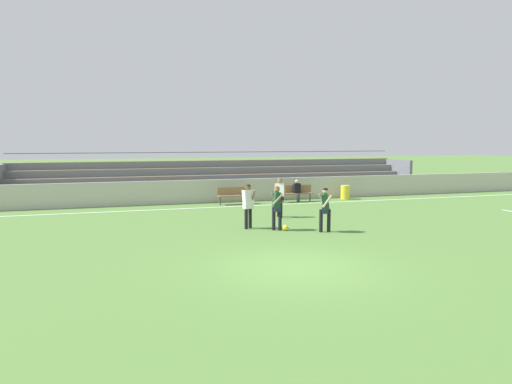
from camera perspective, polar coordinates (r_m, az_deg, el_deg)
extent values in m
plane|color=#517A38|center=(12.23, 4.99, -9.21)|extent=(160.00, 160.00, 0.00)
cube|color=white|center=(22.97, -5.84, -1.91)|extent=(44.00, 0.12, 0.01)
cube|color=#BCB7AD|center=(24.73, -6.72, 0.08)|extent=(48.00, 0.16, 1.23)
cube|color=#897051|center=(26.50, -3.30, 0.08)|extent=(24.22, 0.36, 0.08)
cube|color=slate|center=(26.33, -3.19, -0.41)|extent=(24.22, 0.04, 0.41)
cube|color=#897051|center=(27.15, -3.67, 1.09)|extent=(24.22, 0.36, 0.08)
cube|color=slate|center=(26.97, -3.57, 0.62)|extent=(24.22, 0.04, 0.41)
cube|color=#897051|center=(27.80, -4.02, 2.05)|extent=(24.22, 0.36, 0.08)
cube|color=slate|center=(27.62, -3.92, 1.60)|extent=(24.22, 0.04, 0.41)
cube|color=#897051|center=(28.46, -4.35, 2.97)|extent=(24.22, 0.36, 0.08)
cube|color=slate|center=(28.28, -4.26, 2.53)|extent=(24.22, 0.04, 0.41)
cube|color=#897051|center=(29.13, -4.67, 3.84)|extent=(24.22, 0.36, 0.08)
cube|color=slate|center=(28.95, -4.58, 3.42)|extent=(24.22, 0.04, 0.41)
cube|color=slate|center=(27.66, -29.01, 0.83)|extent=(0.20, 3.19, 2.04)
cube|color=slate|center=(32.72, 16.92, 2.07)|extent=(0.20, 3.19, 2.04)
cylinder|color=slate|center=(29.36, -4.79, 4.93)|extent=(24.22, 0.06, 0.06)
cube|color=olive|center=(25.05, 5.06, -0.20)|extent=(1.80, 0.40, 0.06)
cube|color=olive|center=(25.18, 4.91, 0.41)|extent=(1.80, 0.05, 0.40)
cylinder|color=#47474C|center=(24.79, 3.38, -0.77)|extent=(0.07, 0.07, 0.45)
cylinder|color=#47474C|center=(25.38, 6.68, -0.64)|extent=(0.07, 0.07, 0.45)
cube|color=olive|center=(23.95, -2.62, -0.47)|extent=(1.80, 0.40, 0.06)
cube|color=olive|center=(24.10, -2.73, 0.16)|extent=(1.80, 0.05, 0.40)
cylinder|color=#47474C|center=(23.80, -4.43, -1.08)|extent=(0.07, 0.07, 0.45)
cylinder|color=#47474C|center=(24.19, -0.83, -0.94)|extent=(0.07, 0.07, 0.45)
cylinder|color=yellow|center=(26.62, 10.94, -0.03)|extent=(0.51, 0.51, 0.79)
cylinder|color=#2D2D38|center=(24.87, 5.24, -0.77)|extent=(0.16, 0.16, 0.45)
cube|color=black|center=(25.01, 5.06, 0.46)|extent=(0.36, 0.24, 0.52)
sphere|color=#D6A884|center=(24.98, 5.07, 1.30)|extent=(0.21, 0.21, 0.21)
cylinder|color=black|center=(16.83, 8.01, -3.54)|extent=(0.13, 0.13, 0.82)
cylinder|color=black|center=(16.91, 8.97, -3.50)|extent=(0.13, 0.13, 0.82)
cube|color=#232847|center=(16.81, 8.51, -2.20)|extent=(0.34, 0.42, 0.24)
cube|color=#194228|center=(16.77, 8.53, -1.19)|extent=(0.42, 0.46, 0.59)
cylinder|color=#D6A884|center=(16.95, 8.29, -0.98)|extent=(0.36, 0.20, 0.47)
cylinder|color=#D6A884|center=(16.58, 8.78, -1.15)|extent=(0.36, 0.20, 0.47)
sphere|color=#D6A884|center=(16.72, 8.55, 0.12)|extent=(0.21, 0.21, 0.21)
sphere|color=black|center=(16.72, 8.55, 0.19)|extent=(0.20, 0.20, 0.20)
cylinder|color=black|center=(17.01, 2.97, -3.33)|extent=(0.13, 0.13, 0.85)
cylinder|color=black|center=(17.06, 2.20, -3.30)|extent=(0.13, 0.13, 0.85)
cube|color=#232847|center=(16.97, 2.59, -1.97)|extent=(0.27, 0.39, 0.24)
cube|color=#194228|center=(16.93, 2.60, -0.96)|extent=(0.37, 0.42, 0.59)
cylinder|color=#A87A5B|center=(16.74, 2.70, -0.92)|extent=(0.42, 0.13, 0.43)
cylinder|color=#A87A5B|center=(17.11, 2.50, -0.76)|extent=(0.42, 0.13, 0.43)
sphere|color=#A87A5B|center=(16.89, 2.60, 0.33)|extent=(0.21, 0.21, 0.21)
sphere|color=brown|center=(16.88, 2.61, 0.40)|extent=(0.20, 0.20, 0.20)
cylinder|color=black|center=(19.76, 3.10, -1.91)|extent=(0.13, 0.13, 0.91)
cylinder|color=black|center=(20.06, 2.78, -1.78)|extent=(0.13, 0.13, 0.91)
cube|color=#232847|center=(19.85, 2.95, -0.60)|extent=(0.42, 0.36, 0.24)
cube|color=white|center=(19.82, 2.95, 0.26)|extent=(0.48, 0.46, 0.59)
cylinder|color=#A87A5B|center=(19.75, 2.39, 0.35)|extent=(0.22, 0.32, 0.49)
cylinder|color=#A87A5B|center=(19.88, 3.51, 0.38)|extent=(0.22, 0.32, 0.49)
sphere|color=#A87A5B|center=(19.78, 2.96, 1.37)|extent=(0.21, 0.21, 0.21)
sphere|color=brown|center=(19.78, 2.96, 1.43)|extent=(0.20, 0.20, 0.20)
cylinder|color=black|center=(17.25, -1.22, -3.11)|extent=(0.13, 0.13, 0.90)
cylinder|color=black|center=(17.44, -0.73, -3.01)|extent=(0.13, 0.13, 0.90)
cube|color=white|center=(17.28, -0.97, -1.66)|extent=(0.41, 0.31, 0.24)
cube|color=white|center=(17.24, -0.97, -0.67)|extent=(0.44, 0.38, 0.58)
cylinder|color=brown|center=(17.30, -1.58, -0.52)|extent=(0.15, 0.29, 0.51)
cylinder|color=brown|center=(17.18, -0.37, -0.57)|extent=(0.15, 0.29, 0.51)
sphere|color=brown|center=(17.20, -0.98, 0.60)|extent=(0.21, 0.21, 0.21)
sphere|color=black|center=(17.20, -0.98, 0.67)|extent=(0.20, 0.20, 0.20)
sphere|color=yellow|center=(17.02, 3.65, -4.41)|extent=(0.22, 0.22, 0.22)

